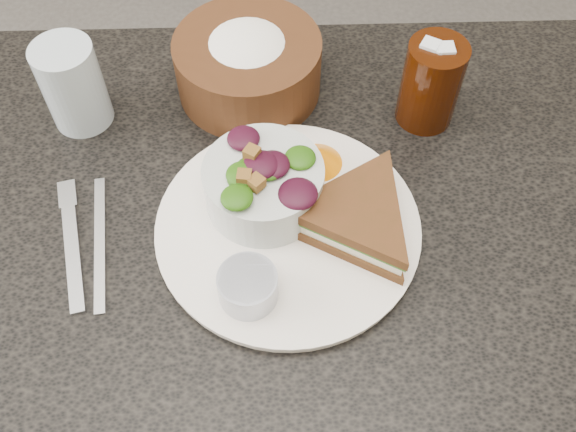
{
  "coord_description": "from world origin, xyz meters",
  "views": [
    {
      "loc": [
        0.03,
        -0.4,
        1.37
      ],
      "look_at": [
        0.04,
        -0.0,
        0.78
      ],
      "focal_mm": 40.0,
      "sensor_mm": 36.0,
      "label": 1
    }
  ],
  "objects_px": {
    "dinner_plate": "(288,228)",
    "water_glass": "(73,85)",
    "dressing_ramekin": "(248,287)",
    "bread_basket": "(248,58)",
    "salad_bowl": "(263,179)",
    "sandwich": "(357,218)",
    "cola_glass": "(432,80)",
    "dining_table": "(261,354)"
  },
  "relations": [
    {
      "from": "dinner_plate",
      "to": "water_glass",
      "type": "height_order",
      "value": "water_glass"
    },
    {
      "from": "dressing_ramekin",
      "to": "bread_basket",
      "type": "distance_m",
      "value": 0.32
    },
    {
      "from": "salad_bowl",
      "to": "bread_basket",
      "type": "bearing_deg",
      "value": 95.42
    },
    {
      "from": "bread_basket",
      "to": "water_glass",
      "type": "bearing_deg",
      "value": -167.75
    },
    {
      "from": "dressing_ramekin",
      "to": "water_glass",
      "type": "bearing_deg",
      "value": 128.44
    },
    {
      "from": "bread_basket",
      "to": "sandwich",
      "type": "bearing_deg",
      "value": -63.27
    },
    {
      "from": "dressing_ramekin",
      "to": "dinner_plate",
      "type": "bearing_deg",
      "value": 63.35
    },
    {
      "from": "dressing_ramekin",
      "to": "cola_glass",
      "type": "bearing_deg",
      "value": 49.2
    },
    {
      "from": "sandwich",
      "to": "salad_bowl",
      "type": "xyz_separation_m",
      "value": [
        -0.1,
        0.04,
        0.02
      ]
    },
    {
      "from": "bread_basket",
      "to": "cola_glass",
      "type": "bearing_deg",
      "value": -14.13
    },
    {
      "from": "salad_bowl",
      "to": "cola_glass",
      "type": "relative_size",
      "value": 1.07
    },
    {
      "from": "water_glass",
      "to": "sandwich",
      "type": "bearing_deg",
      "value": -29.83
    },
    {
      "from": "dining_table",
      "to": "dinner_plate",
      "type": "bearing_deg",
      "value": -3.33
    },
    {
      "from": "sandwich",
      "to": "bread_basket",
      "type": "bearing_deg",
      "value": 145.88
    },
    {
      "from": "sandwich",
      "to": "bread_basket",
      "type": "relative_size",
      "value": 0.92
    },
    {
      "from": "sandwich",
      "to": "salad_bowl",
      "type": "distance_m",
      "value": 0.11
    },
    {
      "from": "water_glass",
      "to": "cola_glass",
      "type": "bearing_deg",
      "value": -1.34
    },
    {
      "from": "sandwich",
      "to": "salad_bowl",
      "type": "height_order",
      "value": "salad_bowl"
    },
    {
      "from": "dining_table",
      "to": "bread_basket",
      "type": "distance_m",
      "value": 0.48
    },
    {
      "from": "sandwich",
      "to": "dressing_ramekin",
      "type": "distance_m",
      "value": 0.14
    },
    {
      "from": "sandwich",
      "to": "dressing_ramekin",
      "type": "relative_size",
      "value": 2.76
    },
    {
      "from": "dinner_plate",
      "to": "dining_table",
      "type": "bearing_deg",
      "value": 176.67
    },
    {
      "from": "salad_bowl",
      "to": "cola_glass",
      "type": "xyz_separation_m",
      "value": [
        0.21,
        0.14,
        0.01
      ]
    },
    {
      "from": "dining_table",
      "to": "salad_bowl",
      "type": "distance_m",
      "value": 0.43
    },
    {
      "from": "sandwich",
      "to": "cola_glass",
      "type": "bearing_deg",
      "value": 88.86
    },
    {
      "from": "dining_table",
      "to": "cola_glass",
      "type": "bearing_deg",
      "value": 37.06
    },
    {
      "from": "dining_table",
      "to": "bread_basket",
      "type": "relative_size",
      "value": 5.34
    },
    {
      "from": "salad_bowl",
      "to": "water_glass",
      "type": "distance_m",
      "value": 0.27
    },
    {
      "from": "dinner_plate",
      "to": "cola_glass",
      "type": "xyz_separation_m",
      "value": [
        0.18,
        0.17,
        0.06
      ]
    },
    {
      "from": "sandwich",
      "to": "water_glass",
      "type": "height_order",
      "value": "water_glass"
    },
    {
      "from": "sandwich",
      "to": "bread_basket",
      "type": "height_order",
      "value": "bread_basket"
    },
    {
      "from": "dining_table",
      "to": "water_glass",
      "type": "height_order",
      "value": "water_glass"
    },
    {
      "from": "dining_table",
      "to": "dressing_ramekin",
      "type": "xyz_separation_m",
      "value": [
        0.0,
        -0.09,
        0.41
      ]
    },
    {
      "from": "salad_bowl",
      "to": "dining_table",
      "type": "bearing_deg",
      "value": -119.34
    },
    {
      "from": "salad_bowl",
      "to": "cola_glass",
      "type": "bearing_deg",
      "value": 33.6
    },
    {
      "from": "cola_glass",
      "to": "dinner_plate",
      "type": "bearing_deg",
      "value": -136.27
    },
    {
      "from": "dressing_ramekin",
      "to": "bread_basket",
      "type": "height_order",
      "value": "bread_basket"
    },
    {
      "from": "dinner_plate",
      "to": "water_glass",
      "type": "relative_size",
      "value": 2.6
    },
    {
      "from": "sandwich",
      "to": "dressing_ramekin",
      "type": "height_order",
      "value": "sandwich"
    },
    {
      "from": "dining_table",
      "to": "salad_bowl",
      "type": "height_order",
      "value": "salad_bowl"
    },
    {
      "from": "salad_bowl",
      "to": "cola_glass",
      "type": "distance_m",
      "value": 0.25
    },
    {
      "from": "dressing_ramekin",
      "to": "water_glass",
      "type": "xyz_separation_m",
      "value": [
        -0.21,
        0.27,
        0.03
      ]
    }
  ]
}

